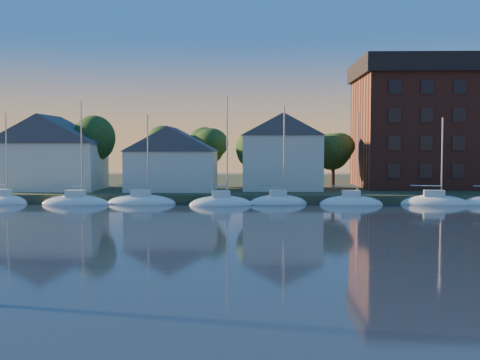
{
  "coord_description": "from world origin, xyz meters",
  "views": [
    {
      "loc": [
        4.66,
        -19.01,
        6.76
      ],
      "look_at": [
        3.56,
        22.0,
        4.38
      ],
      "focal_mm": 45.0,
      "sensor_mm": 36.0,
      "label": 1
    }
  ],
  "objects_px": {
    "clubhouse_west": "(50,152)",
    "condo_block": "(469,123)",
    "clubhouse_east": "(282,151)",
    "clubhouse_centre": "(172,158)"
  },
  "relations": [
    {
      "from": "clubhouse_west",
      "to": "condo_block",
      "type": "bearing_deg",
      "value": 7.07
    },
    {
      "from": "condo_block",
      "to": "clubhouse_east",
      "type": "bearing_deg",
      "value": -167.11
    },
    {
      "from": "clubhouse_west",
      "to": "clubhouse_centre",
      "type": "height_order",
      "value": "clubhouse_west"
    },
    {
      "from": "clubhouse_west",
      "to": "condo_block",
      "type": "relative_size",
      "value": 0.44
    },
    {
      "from": "clubhouse_west",
      "to": "clubhouse_centre",
      "type": "xyz_separation_m",
      "value": [
        16.0,
        -1.0,
        -0.8
      ]
    },
    {
      "from": "clubhouse_west",
      "to": "clubhouse_east",
      "type": "bearing_deg",
      "value": 1.91
    },
    {
      "from": "clubhouse_east",
      "to": "condo_block",
      "type": "xyz_separation_m",
      "value": [
        26.0,
        5.95,
        3.79
      ]
    },
    {
      "from": "clubhouse_west",
      "to": "clubhouse_east",
      "type": "xyz_separation_m",
      "value": [
        30.0,
        1.0,
        0.07
      ]
    },
    {
      "from": "clubhouse_centre",
      "to": "condo_block",
      "type": "bearing_deg",
      "value": 11.24
    },
    {
      "from": "condo_block",
      "to": "clubhouse_centre",
      "type": "bearing_deg",
      "value": -168.76
    }
  ]
}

